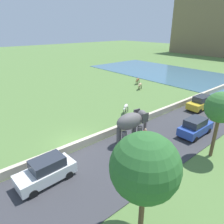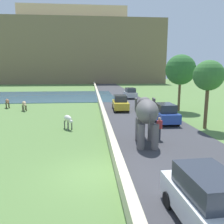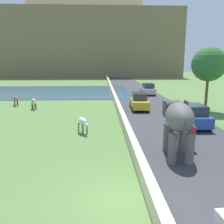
{
  "view_description": "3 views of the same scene",
  "coord_description": "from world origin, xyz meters",
  "px_view_note": "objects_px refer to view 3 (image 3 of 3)",
  "views": [
    {
      "loc": [
        15.01,
        -8.04,
        10.05
      ],
      "look_at": [
        -0.77,
        5.3,
        1.39
      ],
      "focal_mm": 32.73,
      "sensor_mm": 36.0,
      "label": 1
    },
    {
      "loc": [
        -0.08,
        -10.11,
        4.81
      ],
      "look_at": [
        1.69,
        8.79,
        1.31
      ],
      "focal_mm": 37.02,
      "sensor_mm": 36.0,
      "label": 2
    },
    {
      "loc": [
        -0.6,
        -7.94,
        5.05
      ],
      "look_at": [
        0.18,
        9.31,
        1.37
      ],
      "focal_mm": 38.05,
      "sensor_mm": 36.0,
      "label": 3
    }
  ],
  "objects_px": {
    "person_beside_elephant": "(192,137)",
    "cow_white": "(83,122)",
    "cow_brown": "(16,99)",
    "cow_tan": "(34,102)",
    "car_blue": "(193,116)",
    "car_silver": "(148,89)",
    "elephant": "(178,120)",
    "car_yellow": "(139,101)"
  },
  "relations": [
    {
      "from": "cow_white",
      "to": "car_blue",
      "type": "bearing_deg",
      "value": 9.13
    },
    {
      "from": "cow_tan",
      "to": "cow_brown",
      "type": "bearing_deg",
      "value": 139.55
    },
    {
      "from": "car_yellow",
      "to": "car_blue",
      "type": "xyz_separation_m",
      "value": [
        3.15,
        -6.97,
        0.0
      ]
    },
    {
      "from": "person_beside_elephant",
      "to": "cow_brown",
      "type": "xyz_separation_m",
      "value": [
        -15.14,
        15.18,
        -0.04
      ]
    },
    {
      "from": "person_beside_elephant",
      "to": "cow_white",
      "type": "bearing_deg",
      "value": 149.74
    },
    {
      "from": "cow_brown",
      "to": "car_yellow",
      "type": "bearing_deg",
      "value": -12.31
    },
    {
      "from": "cow_white",
      "to": "person_beside_elephant",
      "type": "bearing_deg",
      "value": -30.26
    },
    {
      "from": "car_silver",
      "to": "car_blue",
      "type": "height_order",
      "value": "same"
    },
    {
      "from": "person_beside_elephant",
      "to": "cow_white",
      "type": "height_order",
      "value": "person_beside_elephant"
    },
    {
      "from": "elephant",
      "to": "car_yellow",
      "type": "relative_size",
      "value": 0.87
    },
    {
      "from": "person_beside_elephant",
      "to": "cow_tan",
      "type": "xyz_separation_m",
      "value": [
        -12.43,
        12.87,
        -0.04
      ]
    },
    {
      "from": "elephant",
      "to": "car_yellow",
      "type": "distance_m",
      "value": 12.85
    },
    {
      "from": "elephant",
      "to": "cow_tan",
      "type": "relative_size",
      "value": 2.53
    },
    {
      "from": "car_blue",
      "to": "cow_tan",
      "type": "distance_m",
      "value": 16.4
    },
    {
      "from": "elephant",
      "to": "car_yellow",
      "type": "height_order",
      "value": "elephant"
    },
    {
      "from": "elephant",
      "to": "cow_brown",
      "type": "relative_size",
      "value": 2.52
    },
    {
      "from": "car_silver",
      "to": "car_yellow",
      "type": "bearing_deg",
      "value": -105.52
    },
    {
      "from": "car_yellow",
      "to": "cow_white",
      "type": "distance_m",
      "value": 9.92
    },
    {
      "from": "person_beside_elephant",
      "to": "car_yellow",
      "type": "bearing_deg",
      "value": 95.24
    },
    {
      "from": "car_blue",
      "to": "cow_white",
      "type": "distance_m",
      "value": 8.62
    },
    {
      "from": "person_beside_elephant",
      "to": "cow_brown",
      "type": "height_order",
      "value": "person_beside_elephant"
    },
    {
      "from": "elephant",
      "to": "car_yellow",
      "type": "bearing_deg",
      "value": 90.11
    },
    {
      "from": "cow_white",
      "to": "cow_tan",
      "type": "distance_m",
      "value": 10.87
    },
    {
      "from": "car_blue",
      "to": "car_silver",
      "type": "bearing_deg",
      "value": 90.0
    },
    {
      "from": "person_beside_elephant",
      "to": "car_yellow",
      "type": "relative_size",
      "value": 0.4
    },
    {
      "from": "car_silver",
      "to": "cow_brown",
      "type": "distance_m",
      "value": 19.06
    },
    {
      "from": "elephant",
      "to": "car_silver",
      "type": "bearing_deg",
      "value": 82.63
    },
    {
      "from": "cow_white",
      "to": "cow_tan",
      "type": "height_order",
      "value": "same"
    },
    {
      "from": "elephant",
      "to": "cow_white",
      "type": "relative_size",
      "value": 2.58
    },
    {
      "from": "car_silver",
      "to": "cow_tan",
      "type": "height_order",
      "value": "car_silver"
    },
    {
      "from": "car_yellow",
      "to": "cow_white",
      "type": "height_order",
      "value": "car_yellow"
    },
    {
      "from": "car_yellow",
      "to": "elephant",
      "type": "bearing_deg",
      "value": -89.89
    },
    {
      "from": "car_silver",
      "to": "car_blue",
      "type": "distance_m",
      "value": 18.31
    },
    {
      "from": "cow_brown",
      "to": "cow_white",
      "type": "relative_size",
      "value": 1.02
    },
    {
      "from": "car_yellow",
      "to": "cow_white",
      "type": "xyz_separation_m",
      "value": [
        -5.36,
        -8.34,
        -0.06
      ]
    },
    {
      "from": "cow_brown",
      "to": "car_blue",
      "type": "bearing_deg",
      "value": -30.29
    },
    {
      "from": "cow_brown",
      "to": "cow_tan",
      "type": "relative_size",
      "value": 1.0
    },
    {
      "from": "cow_white",
      "to": "cow_tan",
      "type": "bearing_deg",
      "value": 123.22
    },
    {
      "from": "elephant",
      "to": "car_yellow",
      "type": "xyz_separation_m",
      "value": [
        -0.03,
        12.8,
        -1.14
      ]
    },
    {
      "from": "cow_tan",
      "to": "cow_white",
      "type": "bearing_deg",
      "value": -56.78
    },
    {
      "from": "car_blue",
      "to": "cow_brown",
      "type": "distance_m",
      "value": 19.89
    },
    {
      "from": "car_silver",
      "to": "cow_white",
      "type": "height_order",
      "value": "car_silver"
    }
  ]
}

